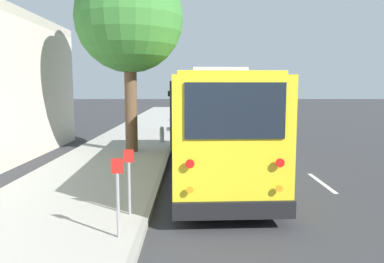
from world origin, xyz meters
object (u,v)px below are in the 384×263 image
at_px(sign_post_near, 118,197).
at_px(fire_hydrant, 162,134).
at_px(shuttle_bus, 210,120).
at_px(sign_post_far, 129,181).
at_px(street_tree, 130,12).
at_px(parked_sedan_maroon, 196,123).
at_px(parked_sedan_navy, 194,109).
at_px(parked_sedan_silver, 192,115).

distance_m(sign_post_near, fire_hydrant, 12.08).
height_order(shuttle_bus, sign_post_far, shuttle_bus).
height_order(sign_post_far, fire_hydrant, sign_post_far).
distance_m(shuttle_bus, street_tree, 6.65).
distance_m(parked_sedan_maroon, sign_post_near, 17.51).
height_order(shuttle_bus, fire_hydrant, shuttle_bus).
bearing_deg(shuttle_bus, sign_post_far, 152.26).
relative_size(shuttle_bus, street_tree, 1.17).
xyz_separation_m(shuttle_bus, sign_post_far, (-4.26, 1.98, -0.95)).
relative_size(parked_sedan_navy, sign_post_near, 2.98).
bearing_deg(fire_hydrant, parked_sedan_silver, -6.92).
distance_m(parked_sedan_navy, street_tree, 23.80).
distance_m(parked_sedan_silver, fire_hydrant, 12.95).
height_order(parked_sedan_navy, sign_post_far, sign_post_far).
relative_size(shuttle_bus, parked_sedan_silver, 2.15).
bearing_deg(sign_post_far, parked_sedan_maroon, -5.78).
xyz_separation_m(shuttle_bus, fire_hydrant, (6.54, 2.12, -1.29)).
distance_m(parked_sedan_navy, sign_post_near, 32.56).
height_order(sign_post_near, fire_hydrant, sign_post_near).
distance_m(shuttle_bus, fire_hydrant, 7.00).
height_order(parked_sedan_silver, parked_sedan_navy, parked_sedan_navy).
height_order(sign_post_near, sign_post_far, sign_post_near).
bearing_deg(parked_sedan_maroon, fire_hydrant, 159.11).
relative_size(parked_sedan_silver, sign_post_near, 3.14).
bearing_deg(shuttle_bus, parked_sedan_maroon, -1.10).
height_order(parked_sedan_maroon, sign_post_near, sign_post_near).
xyz_separation_m(shuttle_bus, parked_sedan_maroon, (11.90, 0.35, -1.24)).
bearing_deg(parked_sedan_silver, shuttle_bus, -176.90).
xyz_separation_m(parked_sedan_navy, sign_post_far, (-31.25, 1.64, 0.28)).
xyz_separation_m(parked_sedan_maroon, street_tree, (-7.90, 2.87, 5.47)).
relative_size(street_tree, sign_post_far, 5.95).
xyz_separation_m(shuttle_bus, street_tree, (4.00, 3.22, 4.23)).
distance_m(parked_sedan_navy, fire_hydrant, 20.52).
xyz_separation_m(shuttle_bus, sign_post_near, (-5.52, 1.98, -0.92)).
bearing_deg(shuttle_bus, parked_sedan_navy, -2.05).
bearing_deg(parked_sedan_silver, sign_post_far, 178.01).
height_order(street_tree, sign_post_far, street_tree).
bearing_deg(parked_sedan_navy, sign_post_far, 172.85).
bearing_deg(shuttle_bus, fire_hydrant, 15.13).
relative_size(shuttle_bus, parked_sedan_maroon, 2.19).
relative_size(parked_sedan_silver, street_tree, 0.55).
xyz_separation_m(parked_sedan_silver, sign_post_far, (-23.66, 1.43, 0.32)).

